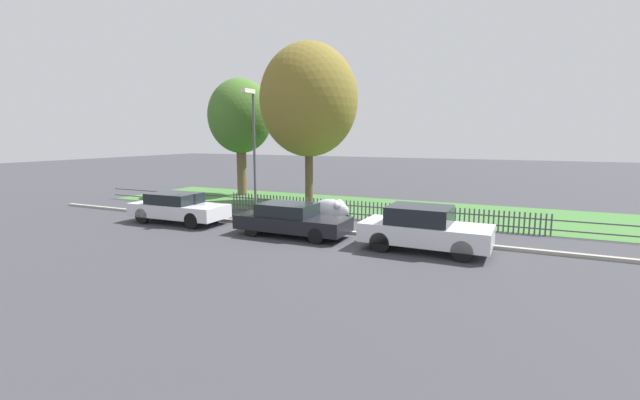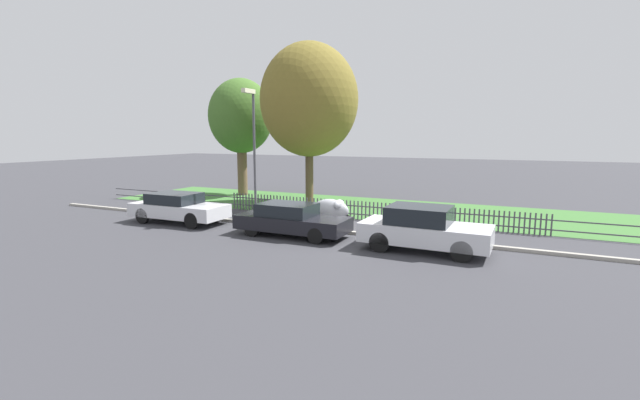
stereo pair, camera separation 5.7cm
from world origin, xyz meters
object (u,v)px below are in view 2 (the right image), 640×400
Objects in this scene: parked_car_silver_hatchback at (178,207)px; covered_motorcycle at (331,210)px; tree_behind_motorcycle at (309,100)px; tree_nearest_kerb at (241,117)px; parked_car_black_saloon at (291,219)px; street_lamp at (253,140)px; parked_car_navy_estate at (423,228)px.

parked_car_silver_hatchback is 2.36× the size of covered_motorcycle.
tree_nearest_kerb is at bearing 164.59° from tree_behind_motorcycle.
tree_behind_motorcycle reaches higher than tree_nearest_kerb.
covered_motorcycle is at bearing 16.58° from parked_car_silver_hatchback.
tree_behind_motorcycle is (-3.56, 5.10, 4.98)m from covered_motorcycle.
street_lamp reaches higher than parked_car_black_saloon.
parked_car_black_saloon is at bearing -108.24° from covered_motorcycle.
parked_car_silver_hatchback is 4.41m from street_lamp.
parked_car_navy_estate is (5.00, -0.03, 0.12)m from parked_car_black_saloon.
parked_car_black_saloon is at bearing -68.74° from tree_behind_motorcycle.
street_lamp is (0.00, -5.49, -2.08)m from tree_behind_motorcycle.
tree_nearest_kerb is (-2.72, 8.70, 4.28)m from parked_car_silver_hatchback.
tree_behind_motorcycle reaches higher than parked_car_silver_hatchback.
parked_car_navy_estate is 0.48× the size of tree_behind_motorcycle.
parked_car_silver_hatchback is 1.04× the size of parked_car_navy_estate.
parked_car_navy_estate is at bearing -42.95° from tree_behind_motorcycle.
street_lamp is at bearing -172.85° from covered_motorcycle.
tree_behind_motorcycle reaches higher than covered_motorcycle.
tree_behind_motorcycle is at bearing 138.35° from parked_car_navy_estate.
parked_car_black_saloon is 0.50× the size of tree_behind_motorcycle.
street_lamp is at bearing 148.42° from parked_car_black_saloon.
parked_car_navy_estate is 16.58m from tree_nearest_kerb.
street_lamp is at bearing -51.53° from tree_nearest_kerb.
parked_car_silver_hatchback reaches higher than covered_motorcycle.
parked_car_silver_hatchback is 0.59× the size of tree_nearest_kerb.
street_lamp reaches higher than parked_car_silver_hatchback.
covered_motorcycle is 0.32× the size of street_lamp.
covered_motorcycle is at bearing -35.98° from tree_nearest_kerb.
parked_car_silver_hatchback is at bearing -179.33° from parked_car_navy_estate.
parked_car_silver_hatchback is 6.74m from covered_motorcycle.
parked_car_black_saloon is at bearing -46.27° from tree_nearest_kerb.
tree_behind_motorcycle is at bearing 67.03° from parked_car_silver_hatchback.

